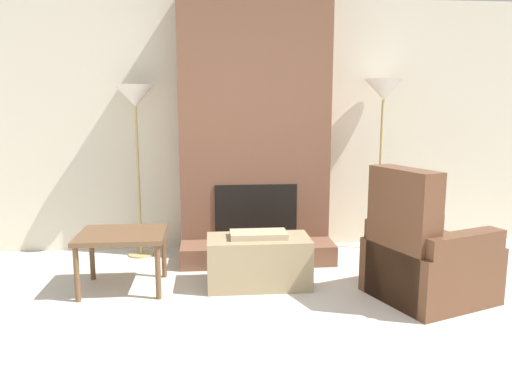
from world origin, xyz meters
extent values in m
cube|color=beige|center=(0.00, 3.02, 1.30)|extent=(6.87, 0.06, 2.60)
cube|color=brown|center=(0.00, 2.78, 1.30)|extent=(1.49, 0.42, 2.60)
cube|color=brown|center=(0.00, 2.38, 0.10)|extent=(1.49, 0.39, 0.20)
cube|color=black|center=(0.00, 2.57, 0.47)|extent=(0.82, 0.02, 0.55)
cube|color=#998460|center=(-0.05, 1.78, 0.21)|extent=(0.87, 0.45, 0.42)
cube|color=tan|center=(-0.05, 1.78, 0.45)|extent=(0.48, 0.25, 0.05)
cube|color=brown|center=(1.29, 1.39, 0.23)|extent=(1.02, 1.00, 0.45)
cube|color=brown|center=(1.00, 1.28, 0.53)|extent=(0.40, 0.64, 1.06)
cube|color=brown|center=(1.39, 1.11, 0.30)|extent=(0.74, 0.40, 0.60)
cube|color=brown|center=(1.18, 1.67, 0.30)|extent=(0.74, 0.40, 0.60)
cube|color=brown|center=(-1.19, 1.80, 0.46)|extent=(0.71, 0.59, 0.04)
cylinder|color=brown|center=(-1.50, 1.55, 0.22)|extent=(0.04, 0.04, 0.44)
cylinder|color=brown|center=(-0.87, 1.55, 0.22)|extent=(0.04, 0.04, 0.44)
cylinder|color=brown|center=(-1.50, 2.06, 0.22)|extent=(0.04, 0.04, 0.44)
cylinder|color=brown|center=(-0.87, 2.06, 0.22)|extent=(0.04, 0.04, 0.44)
cylinder|color=tan|center=(-1.17, 2.75, 0.01)|extent=(0.26, 0.26, 0.02)
cylinder|color=tan|center=(-1.17, 2.75, 0.76)|extent=(0.03, 0.03, 1.49)
cone|color=silver|center=(-1.17, 2.75, 1.61)|extent=(0.39, 0.39, 0.21)
cylinder|color=tan|center=(1.32, 2.75, 0.01)|extent=(0.26, 0.26, 0.02)
cylinder|color=tan|center=(1.32, 2.75, 0.80)|extent=(0.03, 0.03, 1.56)
cone|color=silver|center=(1.32, 2.75, 1.68)|extent=(0.39, 0.39, 0.21)
camera|label=1|loc=(-0.45, -2.28, 1.53)|focal=35.00mm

